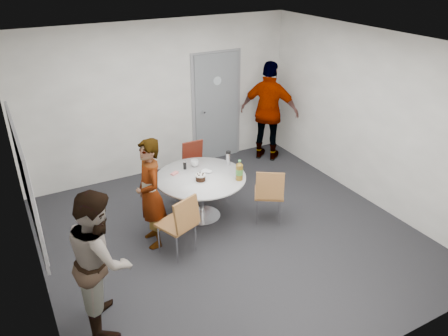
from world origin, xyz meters
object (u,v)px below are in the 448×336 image
door (216,107)px  person_main (150,194)px  table (203,182)px  whiteboard (26,179)px  chair_near_right (269,191)px  chair_far (195,160)px  chair_near_left (181,221)px  person_right (269,112)px  person_left (101,259)px

door → person_main: size_ratio=1.36×
table → whiteboard: bearing=-169.6°
chair_near_right → chair_far: size_ratio=1.09×
chair_near_left → person_right: bearing=15.2°
chair_near_right → chair_far: chair_near_right is taller
door → whiteboard: size_ratio=1.12×
chair_far → person_left: size_ratio=0.50×
door → whiteboard: door is taller
chair_far → person_left: bearing=48.0°
whiteboard → chair_near_right: whiteboard is taller
whiteboard → chair_near_right: 3.27m
chair_far → door: bearing=-133.3°
table → chair_near_left: (-0.68, -0.72, -0.06)m
person_main → whiteboard: bearing=-79.9°
chair_near_left → whiteboard: bearing=148.8°
chair_near_left → person_left: bearing=-173.3°
door → table: (-1.20, -1.85, -0.42)m
door → table: door is taller
chair_far → person_main: person_main is taller
table → chair_far: size_ratio=1.65×
whiteboard → table: 2.54m
whiteboard → chair_far: size_ratio=2.34×
table → person_left: person_left is taller
person_left → person_main: bearing=-30.7°
chair_far → person_right: person_right is taller
person_left → person_right: bearing=-45.5°
door → person_left: door is taller
whiteboard → person_left: (0.51, -0.92, -0.64)m
door → table: size_ratio=1.58×
chair_near_right → person_main: 1.74m
person_left → table: bearing=-43.8°
door → whiteboard: 4.25m
chair_near_left → chair_near_right: size_ratio=1.01×
person_left → chair_near_right: bearing=-64.2°
whiteboard → person_right: (4.41, 1.75, -0.49)m
table → person_main: person_main is taller
door → chair_far: door is taller
door → table: bearing=-123.0°
door → chair_near_right: 2.54m
chair_near_right → chair_far: 1.63m
door → table: 2.24m
whiteboard → chair_near_left: 1.93m
table → person_right: person_right is taller
door → chair_near_right: (-0.42, -2.46, -0.48)m
door → whiteboard: (-3.56, -2.28, 0.42)m
chair_far → person_main: 1.74m
chair_far → person_right: (1.74, 0.37, 0.47)m
person_right → table: bearing=81.2°
door → person_main: (-2.11, -2.11, -0.24)m
whiteboard → chair_near_left: (1.68, -0.29, -0.90)m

